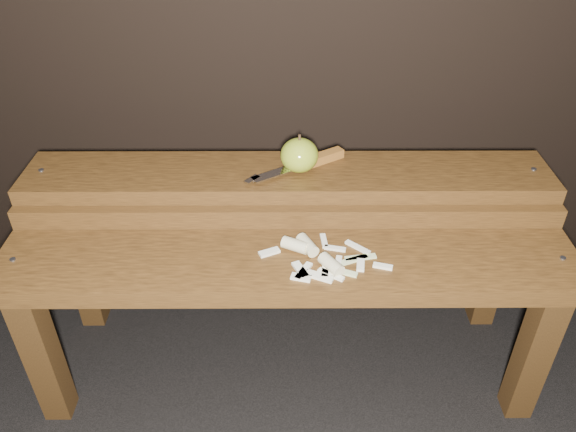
{
  "coord_description": "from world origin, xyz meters",
  "views": [
    {
      "loc": [
        -0.0,
        -0.93,
        1.15
      ],
      "look_at": [
        0.0,
        0.06,
        0.45
      ],
      "focal_mm": 35.0,
      "sensor_mm": 36.0,
      "label": 1
    }
  ],
  "objects_px": {
    "bench_rear_tier": "(288,203)",
    "apple": "(299,155)",
    "knife": "(311,162)",
    "bench_front_tier": "(288,287)"
  },
  "relations": [
    {
      "from": "bench_front_tier",
      "to": "bench_rear_tier",
      "type": "height_order",
      "value": "bench_rear_tier"
    },
    {
      "from": "bench_rear_tier",
      "to": "knife",
      "type": "bearing_deg",
      "value": 25.11
    },
    {
      "from": "bench_front_tier",
      "to": "knife",
      "type": "xyz_separation_m",
      "value": [
        0.05,
        0.25,
        0.16
      ]
    },
    {
      "from": "bench_front_tier",
      "to": "bench_rear_tier",
      "type": "distance_m",
      "value": 0.23
    },
    {
      "from": "bench_front_tier",
      "to": "apple",
      "type": "relative_size",
      "value": 13.47
    },
    {
      "from": "bench_rear_tier",
      "to": "apple",
      "type": "bearing_deg",
      "value": 9.49
    },
    {
      "from": "bench_front_tier",
      "to": "apple",
      "type": "bearing_deg",
      "value": 83.62
    },
    {
      "from": "bench_rear_tier",
      "to": "knife",
      "type": "xyz_separation_m",
      "value": [
        0.05,
        0.03,
        0.1
      ]
    },
    {
      "from": "apple",
      "to": "knife",
      "type": "relative_size",
      "value": 0.39
    },
    {
      "from": "bench_front_tier",
      "to": "apple",
      "type": "height_order",
      "value": "apple"
    }
  ]
}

